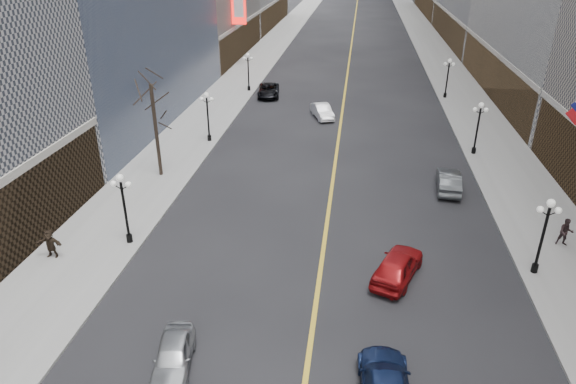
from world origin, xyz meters
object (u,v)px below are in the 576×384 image
(car_nb_mid, at_px, (322,111))
(car_sb_far, at_px, (449,181))
(streetlamp_east_2, at_px, (478,123))
(car_nb_near, at_px, (173,355))
(streetlamp_west_3, at_px, (248,68))
(streetlamp_west_1, at_px, (124,202))
(streetlamp_west_2, at_px, (208,112))
(car_nb_far, at_px, (269,90))
(car_sb_mid, at_px, (398,266))
(streetlamp_east_3, at_px, (448,74))
(streetlamp_east_1, at_px, (545,229))

(car_nb_mid, height_order, car_sb_far, car_sb_far)
(streetlamp_east_2, distance_m, car_nb_near, 32.62)
(streetlamp_west_3, bearing_deg, streetlamp_west_1, -90.00)
(streetlamp_west_2, relative_size, car_nb_mid, 1.05)
(streetlamp_west_3, distance_m, car_nb_near, 45.88)
(car_nb_far, height_order, car_sb_mid, car_sb_mid)
(car_nb_near, bearing_deg, car_nb_mid, 74.25)
(car_nb_far, bearing_deg, streetlamp_west_2, -107.59)
(streetlamp_east_2, relative_size, streetlamp_east_3, 1.00)
(streetlamp_west_3, height_order, car_nb_mid, streetlamp_west_3)
(streetlamp_east_2, distance_m, streetlamp_west_3, 29.68)
(streetlamp_west_2, xyz_separation_m, car_sb_far, (20.39, -7.55, -2.16))
(car_sb_mid, bearing_deg, streetlamp_west_3, -45.78)
(streetlamp_east_2, relative_size, streetlamp_west_1, 1.00)
(streetlamp_east_1, distance_m, car_nb_mid, 30.08)
(streetlamp_east_1, bearing_deg, car_nb_far, 121.38)
(streetlamp_east_2, relative_size, car_nb_mid, 1.05)
(streetlamp_east_3, bearing_deg, car_sb_mid, -101.49)
(streetlamp_east_3, height_order, car_nb_mid, streetlamp_east_3)
(streetlamp_east_1, bearing_deg, streetlamp_west_3, 123.25)
(car_nb_near, height_order, car_sb_far, car_sb_far)
(streetlamp_east_2, bearing_deg, car_sb_mid, -111.40)
(streetlamp_west_1, distance_m, streetlamp_west_2, 18.00)
(car_nb_near, bearing_deg, streetlamp_west_2, 92.64)
(streetlamp_east_2, height_order, streetlamp_east_3, same)
(streetlamp_west_2, bearing_deg, car_nb_near, -77.50)
(streetlamp_east_1, distance_m, car_sb_mid, 8.01)
(car_sb_mid, bearing_deg, car_nb_near, 60.02)
(streetlamp_east_3, bearing_deg, streetlamp_west_3, 180.00)
(car_nb_near, xyz_separation_m, car_sb_far, (14.31, 19.86, 0.08))
(car_sb_far, bearing_deg, car_nb_mid, -51.97)
(car_nb_mid, bearing_deg, car_nb_near, -115.87)
(car_nb_far, bearing_deg, car_nb_mid, -54.56)
(streetlamp_west_1, height_order, streetlamp_west_2, same)
(streetlamp_west_2, height_order, car_nb_near, streetlamp_west_2)
(streetlamp_east_3, relative_size, car_nb_far, 0.85)
(streetlamp_east_3, bearing_deg, car_nb_mid, -145.84)
(streetlamp_west_2, height_order, streetlamp_west_3, same)
(streetlamp_west_3, bearing_deg, car_nb_far, -34.17)
(car_sb_mid, bearing_deg, streetlamp_east_1, -148.55)
(car_sb_far, bearing_deg, streetlamp_west_3, -46.57)
(car_nb_near, distance_m, car_nb_mid, 36.25)
(streetlamp_west_1, distance_m, car_nb_mid, 28.47)
(streetlamp_east_1, bearing_deg, streetlamp_east_3, 90.00)
(streetlamp_west_2, xyz_separation_m, streetlamp_west_3, (0.00, 18.00, 0.00))
(streetlamp_east_3, xyz_separation_m, car_sb_far, (-3.21, -25.55, -2.16))
(streetlamp_west_1, relative_size, car_nb_far, 0.85)
(streetlamp_west_3, relative_size, car_sb_mid, 0.96)
(streetlamp_west_1, xyz_separation_m, streetlamp_west_2, (0.00, 18.00, 0.00))
(car_sb_mid, bearing_deg, car_nb_far, -48.54)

